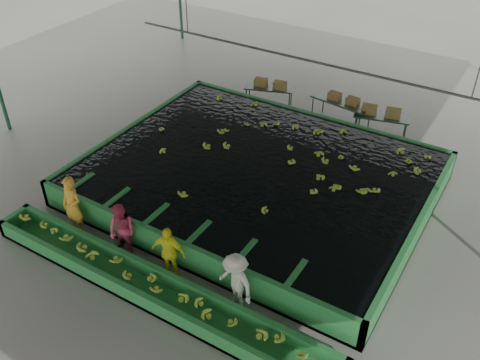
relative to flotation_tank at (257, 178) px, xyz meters
The scene contains 20 objects.
ground 1.57m from the flotation_tank, 90.00° to the right, with size 80.00×80.00×0.00m, color slate.
shed_roof 4.79m from the flotation_tank, 90.00° to the right, with size 20.00×22.00×0.04m, color slate.
shed_posts 2.54m from the flotation_tank, 90.00° to the right, with size 20.00×22.00×5.00m, color #235B33, non-canonical shape.
flotation_tank is the anchor object (origin of this frame).
tank_water 0.40m from the flotation_tank, 90.00° to the right, with size 9.70×7.70×0.00m, color black.
sorting_trough 5.10m from the flotation_tank, 90.00° to the right, with size 10.00×1.00×0.50m, color #267835, non-canonical shape.
cableway_rail 4.33m from the flotation_tank, 90.00° to the left, with size 0.08×0.08×14.00m, color #59605B.
rail_hanger_left 7.06m from the flotation_tank, 145.01° to the left, with size 0.04×0.04×2.00m, color #59605B.
worker_a 5.48m from the flotation_tank, 128.03° to the right, with size 0.65×0.43×1.79m, color gold.
worker_b 4.60m from the flotation_tank, 110.27° to the right, with size 0.78×0.61×1.60m, color #BA3652.
worker_c 4.31m from the flotation_tank, 90.93° to the right, with size 0.91×0.38×1.55m, color yellow.
worker_d 4.71m from the flotation_tank, 66.17° to the right, with size 1.04×0.60×1.61m, color beige.
packing_table_left 5.61m from the flotation_tank, 115.25° to the left, with size 1.88×0.75×0.85m, color #59605B, non-canonical shape.
packing_table_mid 5.24m from the flotation_tank, 83.84° to the left, with size 2.20×0.88×1.00m, color #59605B, non-canonical shape.
packing_table_right 5.54m from the flotation_tank, 67.37° to the left, with size 1.92×0.77×0.87m, color #59605B, non-canonical shape.
box_stack_left 5.59m from the flotation_tank, 114.81° to the left, with size 1.27×0.35×0.27m, color olive, non-canonical shape.
box_stack_mid 5.19m from the flotation_tank, 82.78° to the left, with size 1.18×0.33×0.25m, color olive, non-canonical shape.
box_stack_right 5.53m from the flotation_tank, 67.88° to the left, with size 1.35×0.37×0.29m, color olive, non-canonical shape.
floating_bananas 0.89m from the flotation_tank, 90.00° to the left, with size 8.81×6.01×0.12m, color #A0BC36, non-canonical shape.
trough_bananas 5.10m from the flotation_tank, 90.00° to the right, with size 9.70×0.65×0.13m, color #A0BC36, non-canonical shape.
Camera 1 is at (6.54, -10.17, 10.01)m, focal length 40.00 mm.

